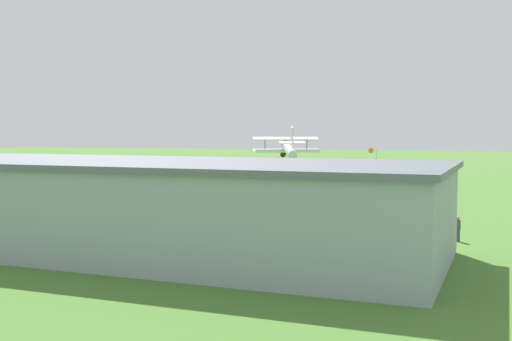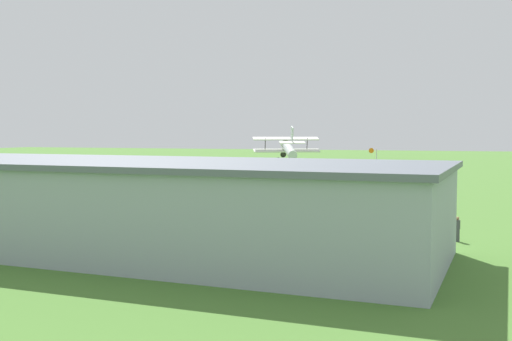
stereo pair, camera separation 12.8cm
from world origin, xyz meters
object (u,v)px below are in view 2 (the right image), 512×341
person_crossing_taxiway (416,221)px  person_walking_on_apron (457,229)px  person_by_parked_cars (392,216)px  person_at_fence_line (437,215)px  windsock (371,154)px  car_green (11,203)px  hangar (134,205)px  biplane (287,147)px

person_crossing_taxiway → person_walking_on_apron: bearing=132.7°
person_crossing_taxiway → person_by_parked_cars: bearing=-50.8°
person_at_fence_line → windsock: size_ratio=0.29×
car_green → person_crossing_taxiway: 37.94m
hangar → person_by_parked_cars: hangar is taller
hangar → person_at_fence_line: bearing=-136.0°
car_green → person_at_fence_line: bearing=-174.4°
hangar → biplane: (-1.96, -29.21, 3.09)m
biplane → person_crossing_taxiway: (-14.75, 15.91, -5.14)m
biplane → windsock: 12.05m
person_at_fence_line → person_walking_on_apron: size_ratio=0.98×
person_at_fence_line → person_crossing_taxiway: person_crossing_taxiway is taller
biplane → windsock: (-7.61, -9.30, -0.92)m
car_green → person_at_fence_line: 39.50m
biplane → person_walking_on_apron: size_ratio=4.31×
hangar → person_at_fence_line: (-18.08, -17.45, -2.07)m
biplane → windsock: bearing=-129.3°
biplane → car_green: 28.42m
hangar → biplane: bearing=-93.8°
hangar → car_green: 25.31m
biplane → person_by_parked_cars: (-12.64, 13.32, -5.16)m
car_green → person_crossing_taxiway: (-37.94, 0.32, 0.05)m
person_at_fence_line → person_crossing_taxiway: (1.37, 4.16, 0.02)m
biplane → person_crossing_taxiway: 22.29m
car_green → person_crossing_taxiway: size_ratio=2.83×
person_walking_on_apron → person_crossing_taxiway: size_ratio=1.00×
car_green → person_by_parked_cars: size_ratio=2.90×
person_at_fence_line → person_by_parked_cars: size_ratio=1.00×
person_by_parked_cars → person_crossing_taxiway: 3.34m
person_at_fence_line → person_by_parked_cars: bearing=24.3°
biplane → windsock: size_ratio=1.30×
biplane → windsock: biplane is taller
person_at_fence_line → person_walking_on_apron: 7.67m
hangar → windsock: 39.73m
car_green → windsock: 39.83m
hangar → windsock: hangar is taller
windsock → car_green: bearing=38.9°
hangar → car_green: size_ratio=8.15×
person_by_parked_cars → person_crossing_taxiway: person_crossing_taxiway is taller
hangar → person_crossing_taxiway: 21.45m
biplane → person_at_fence_line: bearing=143.9°
person_by_parked_cars → windsock: 23.56m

